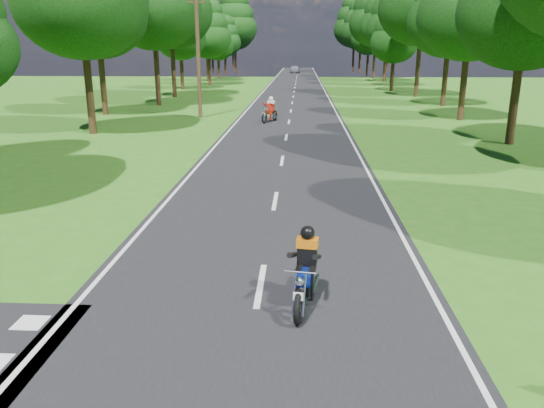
{
  "coord_description": "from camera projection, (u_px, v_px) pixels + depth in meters",
  "views": [
    {
      "loc": [
        0.74,
        -7.53,
        4.51
      ],
      "look_at": [
        0.12,
        4.0,
        1.1
      ],
      "focal_mm": 35.0,
      "sensor_mm": 36.0,
      "label": 1
    }
  ],
  "objects": [
    {
      "name": "ground",
      "position": [
        251.0,
        339.0,
        8.53
      ],
      "size": [
        160.0,
        160.0,
        0.0
      ],
      "primitive_type": "plane",
      "color": "#2C6216",
      "rests_on": "ground"
    },
    {
      "name": "main_road",
      "position": [
        294.0,
        92.0,
        56.41
      ],
      "size": [
        7.0,
        140.0,
        0.02
      ],
      "primitive_type": "cube",
      "color": "black",
      "rests_on": "ground"
    },
    {
      "name": "road_markings",
      "position": [
        293.0,
        93.0,
        54.62
      ],
      "size": [
        7.4,
        140.0,
        0.01
      ],
      "color": "silver",
      "rests_on": "main_road"
    },
    {
      "name": "treeline",
      "position": [
        308.0,
        15.0,
        63.63
      ],
      "size": [
        40.0,
        115.35,
        14.78
      ],
      "color": "black",
      "rests_on": "ground"
    },
    {
      "name": "telegraph_pole",
      "position": [
        198.0,
        55.0,
        34.5
      ],
      "size": [
        1.2,
        0.26,
        8.0
      ],
      "color": "#382616",
      "rests_on": "ground"
    },
    {
      "name": "rider_near_blue",
      "position": [
        305.0,
        267.0,
        9.47
      ],
      "size": [
        0.84,
        1.8,
        1.44
      ],
      "primitive_type": null,
      "rotation": [
        0.0,
        0.0,
        -0.15
      ],
      "color": "navy",
      "rests_on": "main_road"
    },
    {
      "name": "rider_far_red",
      "position": [
        270.0,
        109.0,
        33.22
      ],
      "size": [
        1.27,
        1.98,
        1.57
      ],
      "primitive_type": null,
      "rotation": [
        0.0,
        0.0,
        -0.37
      ],
      "color": "#B3280D",
      "rests_on": "main_road"
    },
    {
      "name": "distant_car",
      "position": [
        295.0,
        69.0,
        97.83
      ],
      "size": [
        2.1,
        4.27,
        1.4
      ],
      "primitive_type": "imported",
      "rotation": [
        0.0,
        0.0,
        -0.11
      ],
      "color": "#B0B3B8",
      "rests_on": "main_road"
    }
  ]
}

